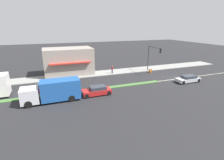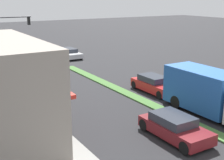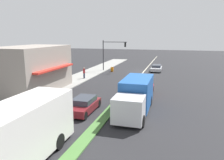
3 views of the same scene
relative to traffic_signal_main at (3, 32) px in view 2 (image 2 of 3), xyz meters
The scene contains 10 objects.
ground_plane 18.17m from the traffic_signal_main, 110.18° to the left, with size 160.00×160.00×0.00m, color #232326.
sidewalk_right 17.82m from the traffic_signal_main, 80.49° to the left, with size 4.00×73.00×0.12m, color gray.
lane_marking_center 7.38m from the traffic_signal_main, 167.66° to the right, with size 0.16×60.00×0.01m, color beige.
traffic_signal_main is the anchor object (origin of this frame).
pedestrian 9.09m from the traffic_signal_main, 78.05° to the left, with size 0.34×0.34×1.68m.
warning_aframe_sign 3.55m from the traffic_signal_main, 129.39° to the left, with size 0.45×0.53×0.84m.
delivery_truck 22.43m from the traffic_signal_main, 111.92° to the left, with size 2.44×7.50×2.87m.
sedan_maroon 22.59m from the traffic_signal_main, 100.11° to the left, with size 1.92×4.25×1.28m.
sedan_silver 9.26m from the traffic_signal_main, 164.39° to the right, with size 1.86×4.40×1.18m.
hatchback_red 17.23m from the traffic_signal_main, 119.48° to the left, with size 1.80×4.18×1.33m.
Camera 2 is at (13.33, 35.08, 7.56)m, focal length 50.00 mm.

